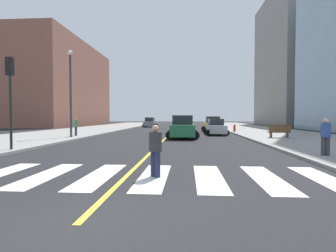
# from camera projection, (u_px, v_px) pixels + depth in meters

# --- Properties ---
(ground_plane) EXTENTS (220.00, 220.00, 0.00)m
(ground_plane) POSITION_uv_depth(u_px,v_px,m) (76.00, 226.00, 4.81)
(ground_plane) COLOR black
(sidewalk_kerb_east) EXTENTS (10.00, 120.00, 0.15)m
(sidewalk_kerb_east) POSITION_uv_depth(u_px,v_px,m) (302.00, 138.00, 23.87)
(sidewalk_kerb_east) COLOR gray
(sidewalk_kerb_east) RESTS_ON ground
(sidewalk_kerb_west) EXTENTS (10.00, 120.00, 0.15)m
(sidewalk_kerb_west) POSITION_uv_depth(u_px,v_px,m) (39.00, 136.00, 25.63)
(sidewalk_kerb_west) COLOR gray
(sidewalk_kerb_west) RESTS_ON ground
(crosswalk_paint) EXTENTS (13.50, 4.00, 0.01)m
(crosswalk_paint) POSITION_uv_depth(u_px,v_px,m) (126.00, 176.00, 8.80)
(crosswalk_paint) COLOR silver
(crosswalk_paint) RESTS_ON ground
(lane_divider_paint) EXTENTS (0.16, 80.00, 0.01)m
(lane_divider_paint) POSITION_uv_depth(u_px,v_px,m) (175.00, 128.00, 44.68)
(lane_divider_paint) COLOR yellow
(lane_divider_paint) RESTS_ON ground
(parking_garage_concrete) EXTENTS (18.00, 24.00, 29.25)m
(parking_garage_concrete) POSITION_uv_depth(u_px,v_px,m) (309.00, 60.00, 59.94)
(parking_garage_concrete) COLOR gray
(parking_garage_concrete) RESTS_ON ground
(low_rise_brick_west) EXTENTS (16.00, 32.00, 18.16)m
(low_rise_brick_west) POSITION_uv_depth(u_px,v_px,m) (54.00, 85.00, 60.57)
(low_rise_brick_west) COLOR #8E5547
(low_rise_brick_west) RESTS_ON ground
(car_gray_nearest) EXTENTS (2.68, 4.20, 1.85)m
(car_gray_nearest) POSITION_uv_depth(u_px,v_px,m) (150.00, 123.00, 51.07)
(car_gray_nearest) COLOR slate
(car_gray_nearest) RESTS_ON ground
(car_yellow_second) EXTENTS (2.82, 4.51, 2.01)m
(car_yellow_second) POSITION_uv_depth(u_px,v_px,m) (213.00, 125.00, 34.75)
(car_yellow_second) COLOR gold
(car_yellow_second) RESTS_ON ground
(car_green_third) EXTENTS (2.97, 4.71, 2.09)m
(car_green_third) POSITION_uv_depth(u_px,v_px,m) (182.00, 128.00, 24.29)
(car_green_third) COLOR #236B42
(car_green_third) RESTS_ON ground
(car_silver_fourth) EXTENTS (2.55, 3.97, 1.74)m
(car_silver_fourth) POSITION_uv_depth(u_px,v_px,m) (216.00, 127.00, 28.86)
(car_silver_fourth) COLOR #B7B7BC
(car_silver_fourth) RESTS_ON ground
(traffic_light_far_corner) EXTENTS (0.36, 0.41, 5.09)m
(traffic_light_far_corner) POSITION_uv_depth(u_px,v_px,m) (10.00, 85.00, 14.78)
(traffic_light_far_corner) COLOR black
(traffic_light_far_corner) RESTS_ON sidewalk_kerb_west
(park_bench) EXTENTS (1.82, 0.63, 1.12)m
(park_bench) POSITION_uv_depth(u_px,v_px,m) (279.00, 131.00, 23.10)
(park_bench) COLOR brown
(park_bench) RESTS_ON sidewalk_kerb_east
(pedestrian_crossing) EXTENTS (0.42, 0.42, 1.70)m
(pedestrian_crossing) POSITION_uv_depth(u_px,v_px,m) (155.00, 148.00, 8.65)
(pedestrian_crossing) COLOR #232847
(pedestrian_crossing) RESTS_ON ground
(pedestrian_waiting_east) EXTENTS (0.43, 0.43, 1.74)m
(pedestrian_waiting_east) POSITION_uv_depth(u_px,v_px,m) (326.00, 135.00, 12.48)
(pedestrian_waiting_east) COLOR #38383D
(pedestrian_waiting_east) RESTS_ON sidewalk_kerb_east
(pedestrian_walking_west) EXTENTS (0.42, 0.42, 1.70)m
(pedestrian_walking_west) POSITION_uv_depth(u_px,v_px,m) (76.00, 126.00, 25.48)
(pedestrian_walking_west) COLOR #232847
(pedestrian_walking_west) RESTS_ON sidewalk_kerb_west
(fire_hydrant) EXTENTS (0.26, 0.26, 0.89)m
(fire_hydrant) POSITION_uv_depth(u_px,v_px,m) (234.00, 128.00, 32.90)
(fire_hydrant) COLOR red
(fire_hydrant) RESTS_ON sidewalk_kerb_east
(street_lamp) EXTENTS (0.44, 0.44, 7.71)m
(street_lamp) POSITION_uv_depth(u_px,v_px,m) (70.00, 86.00, 23.81)
(street_lamp) COLOR #38383D
(street_lamp) RESTS_ON sidewalk_kerb_west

